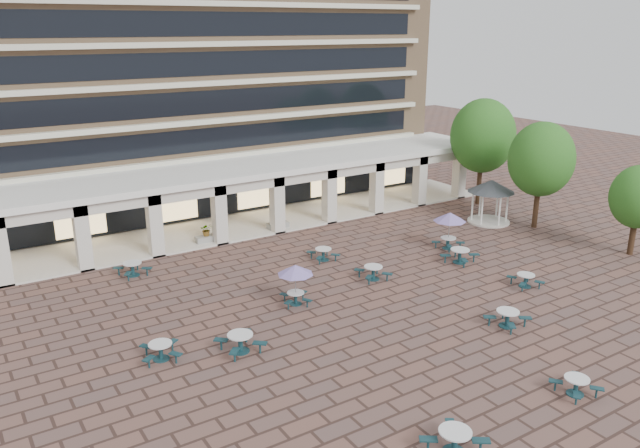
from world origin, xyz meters
The scene contains 21 objects.
ground centered at (0.00, 0.00, 0.00)m, with size 120.00×120.00×0.00m, color brown.
apartment_building centered at (0.00, 25.47, 12.60)m, with size 40.00×15.50×25.20m.
retail_arcade centered at (0.00, 14.80, 3.00)m, with size 42.00×6.60×4.40m.
picnic_table_0 centered at (-4.07, -11.00, 0.50)m, with size 2.09×2.09×0.83m.
picnic_table_1 centered at (2.28, -11.00, 0.43)m, with size 1.73×1.73×0.71m.
picnic_table_3 centered at (8.95, -2.98, 0.43)m, with size 1.88×1.88×0.71m.
picnic_table_5 centered at (-7.14, -1.11, 0.50)m, with size 1.96×1.96×0.84m.
picnic_table_6 centered at (-2.68, 1.76, 1.81)m, with size 1.84×1.84×2.12m.
picnic_table_7 centered at (4.47, -5.67, 0.48)m, with size 1.98×1.98×0.80m.
picnic_table_8 centered at (-10.27, 0.11, 0.45)m, with size 1.92×1.92×0.75m.
picnic_table_9 centered at (2.61, 2.26, 0.46)m, with size 1.91×1.91×0.78m.
picnic_table_10 centered at (8.51, 1.55, 0.50)m, with size 2.24×2.24×0.85m.
picnic_table_11 centered at (9.65, 3.73, 2.01)m, with size 2.04×2.04×2.36m.
picnic_table_12 centered at (-8.53, 10.00, 0.47)m, with size 1.97×1.97×0.78m.
picnic_table_13 centered at (1.88, 6.26, 0.44)m, with size 1.75×1.75×0.74m.
gazebo centered at (15.99, 6.24, 2.33)m, with size 3.32×3.32×3.09m.
tree_east_a centered at (17.84, 3.72, 4.83)m, with size 4.44×4.44×7.40m.
tree_east_b centered at (18.45, -3.07, 3.66)m, with size 3.37×3.37×5.61m.
tree_east_c centered at (18.96, 10.16, 5.40)m, with size 4.96×4.96×8.27m.
planter_left centered at (-2.84, 12.90, 0.57)m, with size 1.50×0.88×1.34m.
planter_right centered at (2.41, 12.90, 0.56)m, with size 1.50×0.65×1.33m.
Camera 1 is at (-17.17, -23.29, 13.54)m, focal length 35.00 mm.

